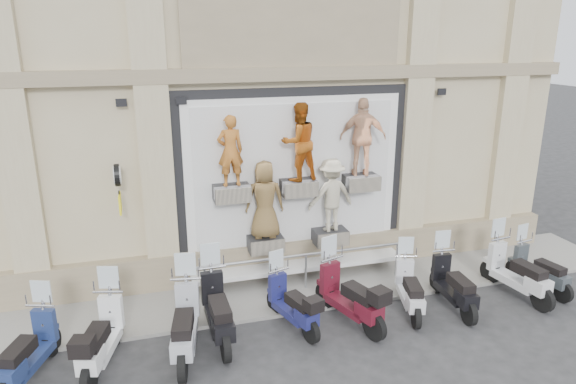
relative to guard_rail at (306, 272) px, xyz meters
name	(u,v)px	position (x,y,z in m)	size (l,w,h in m)	color
ground	(337,337)	(0.00, -2.00, -0.47)	(90.00, 90.00, 0.00)	#29292B
sidewalk	(304,287)	(0.00, 0.10, -0.43)	(16.00, 2.20, 0.08)	gray
building	(253,23)	(0.00, 5.00, 5.54)	(14.00, 8.60, 12.00)	#C2B48D
shop_vitrine	(301,181)	(0.11, 0.74, 1.96)	(5.60, 0.84, 4.30)	black
guard_rail	(306,272)	(0.00, 0.00, 0.00)	(5.06, 0.10, 0.93)	#9EA0A5
clock_sign_bracket	(118,182)	(-3.90, 0.47, 2.34)	(0.10, 0.80, 1.02)	black
scooter_a	(27,339)	(-5.50, -1.71, 0.31)	(0.56, 1.90, 1.55)	navy
scooter_b	(100,326)	(-4.33, -1.68, 0.35)	(0.59, 2.01, 1.64)	white
scooter_c	(184,313)	(-2.89, -1.72, 0.40)	(0.62, 2.13, 1.73)	#A0A2AD
scooter_d	(217,298)	(-2.24, -1.36, 0.39)	(0.62, 2.11, 1.72)	black
scooter_e	(292,294)	(-0.75, -1.39, 0.27)	(0.53, 1.80, 1.46)	navy
scooter_f	(350,285)	(0.41, -1.56, 0.38)	(0.60, 2.07, 1.68)	#4D0D19
scooter_g	(410,280)	(1.82, -1.49, 0.27)	(0.53, 1.80, 1.47)	silver
scooter_h	(454,275)	(2.79, -1.62, 0.31)	(0.56, 1.90, 1.55)	black
scooter_i	(518,262)	(4.46, -1.57, 0.36)	(0.59, 2.03, 1.65)	silver
scooter_j	(541,262)	(5.16, -1.47, 0.25)	(0.51, 1.76, 1.43)	#2F363A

